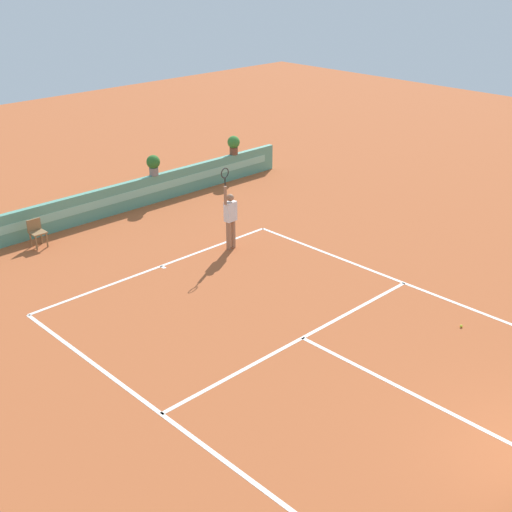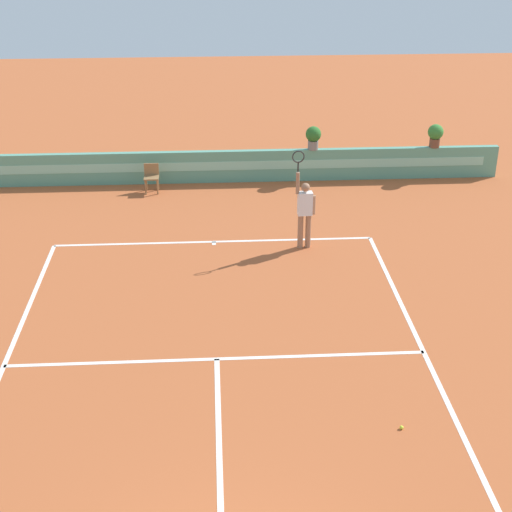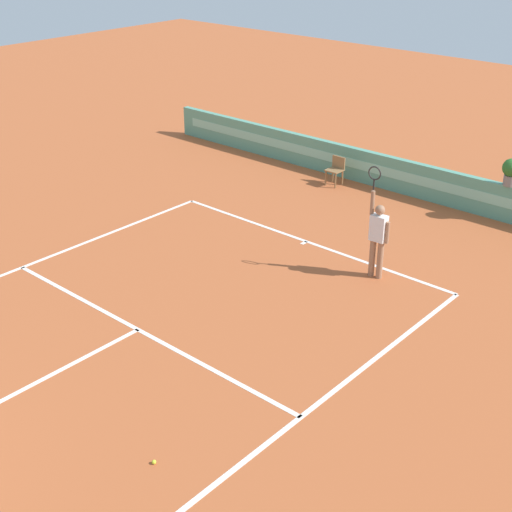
% 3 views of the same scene
% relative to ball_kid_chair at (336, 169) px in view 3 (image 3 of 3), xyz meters
% --- Properties ---
extents(ground_plane, '(60.00, 60.00, 0.00)m').
position_rel_ball_kid_chair_xyz_m(ground_plane, '(1.82, -9.66, -0.48)').
color(ground_plane, '#B2562D').
extents(court_lines, '(8.32, 11.94, 0.01)m').
position_rel_ball_kid_chair_xyz_m(court_lines, '(1.82, -8.94, -0.47)').
color(court_lines, white).
rests_on(court_lines, ground).
extents(back_wall_barrier, '(18.00, 0.21, 1.00)m').
position_rel_ball_kid_chair_xyz_m(back_wall_barrier, '(1.82, 0.73, 0.02)').
color(back_wall_barrier, '#599E84').
rests_on(back_wall_barrier, ground).
extents(ball_kid_chair, '(0.44, 0.44, 0.85)m').
position_rel_ball_kid_chair_xyz_m(ball_kid_chair, '(0.00, 0.00, 0.00)').
color(ball_kid_chair, olive).
rests_on(ball_kid_chair, ground).
extents(tennis_player, '(0.62, 0.24, 2.58)m').
position_rel_ball_kid_chair_xyz_m(tennis_player, '(4.12, -4.22, 0.57)').
color(tennis_player, '#9E7051').
rests_on(tennis_player, ground).
extents(tennis_ball_near_baseline, '(0.07, 0.07, 0.07)m').
position_rel_ball_kid_chair_xyz_m(tennis_ball_near_baseline, '(4.94, -11.59, -0.44)').
color(tennis_ball_near_baseline, '#CCE033').
rests_on(tennis_ball_near_baseline, ground).
extents(potted_plant_right, '(0.48, 0.48, 0.72)m').
position_rel_ball_kid_chair_xyz_m(potted_plant_right, '(4.96, 0.73, 0.93)').
color(potted_plant_right, gray).
rests_on(potted_plant_right, back_wall_barrier).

